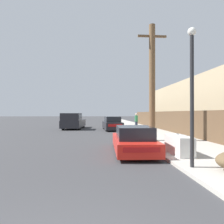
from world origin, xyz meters
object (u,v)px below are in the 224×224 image
at_px(utility_pole, 152,81).
at_px(discarded_fridge, 179,145).
at_px(parked_sports_car_red, 133,140).
at_px(pickup_truck, 73,121).
at_px(pedestrian, 136,121).
at_px(car_parked_mid, 112,124).
at_px(street_lamp, 192,85).

bearing_deg(utility_pole, discarded_fridge, -90.46).
height_order(discarded_fridge, parked_sports_car_red, parked_sports_car_red).
xyz_separation_m(parked_sports_car_red, pickup_truck, (-4.41, 13.97, 0.34)).
distance_m(utility_pole, pedestrian, 9.36).
xyz_separation_m(discarded_fridge, utility_pole, (0.03, 4.11, 3.28)).
relative_size(discarded_fridge, pickup_truck, 0.31).
height_order(car_parked_mid, pedestrian, pedestrian).
bearing_deg(street_lamp, discarded_fridge, 78.44).
bearing_deg(parked_sports_car_red, car_parked_mid, 92.72).
bearing_deg(pedestrian, car_parked_mid, 176.48).
bearing_deg(pickup_truck, car_parked_mid, 160.09).
bearing_deg(parked_sports_car_red, pedestrian, 80.49).
bearing_deg(parked_sports_car_red, street_lamp, -64.45).
height_order(car_parked_mid, pickup_truck, pickup_truck).
height_order(utility_pole, street_lamp, utility_pole).
distance_m(street_lamp, pedestrian, 15.14).
bearing_deg(parked_sports_car_red, pickup_truck, 109.89).
distance_m(pickup_truck, street_lamp, 18.04).
bearing_deg(car_parked_mid, parked_sports_car_red, -92.88).
xyz_separation_m(car_parked_mid, pickup_truck, (-4.34, 1.87, 0.23)).
bearing_deg(discarded_fridge, parked_sports_car_red, 148.84).
relative_size(car_parked_mid, street_lamp, 1.08).
relative_size(pickup_truck, street_lamp, 1.32).
height_order(discarded_fridge, car_parked_mid, car_parked_mid).
xyz_separation_m(discarded_fridge, street_lamp, (-0.41, -1.98, 2.18)).
bearing_deg(street_lamp, pedestrian, 85.38).
relative_size(utility_pole, street_lamp, 1.64).
height_order(parked_sports_car_red, street_lamp, street_lamp).
height_order(parked_sports_car_red, utility_pole, utility_pole).
bearing_deg(street_lamp, utility_pole, 85.88).
bearing_deg(utility_pole, parked_sports_car_red, -119.70).
distance_m(discarded_fridge, pickup_truck, 16.24).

